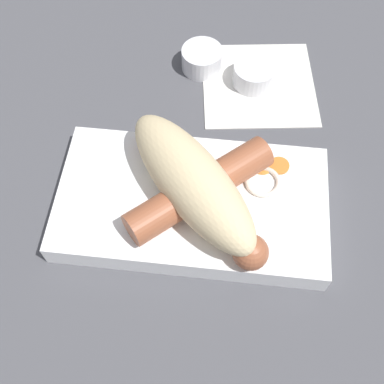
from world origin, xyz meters
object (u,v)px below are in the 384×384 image
(food_tray, at_px, (192,204))
(condiment_cup_far, at_px, (202,60))
(bread_roll, at_px, (195,185))
(condiment_cup_near, at_px, (254,76))
(sausage, at_px, (200,190))

(food_tray, distance_m, condiment_cup_far, 0.21)
(bread_roll, relative_size, condiment_cup_near, 3.47)
(condiment_cup_near, bearing_deg, condiment_cup_far, -16.65)
(bread_roll, xyz_separation_m, condiment_cup_far, (0.01, -0.21, -0.05))
(sausage, distance_m, condiment_cup_near, 0.20)
(food_tray, height_order, condiment_cup_near, same)
(bread_roll, xyz_separation_m, sausage, (-0.00, -0.00, -0.01))
(bread_roll, distance_m, condiment_cup_near, 0.21)
(sausage, relative_size, condiment_cup_far, 3.01)
(bread_roll, bearing_deg, condiment_cup_near, -105.37)
(condiment_cup_near, xyz_separation_m, condiment_cup_far, (0.07, -0.02, 0.00))
(bread_roll, xyz_separation_m, condiment_cup_near, (-0.05, -0.19, -0.05))
(food_tray, xyz_separation_m, sausage, (-0.01, 0.00, 0.03))
(bread_roll, height_order, condiment_cup_near, bread_roll)
(food_tray, relative_size, bread_roll, 1.55)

